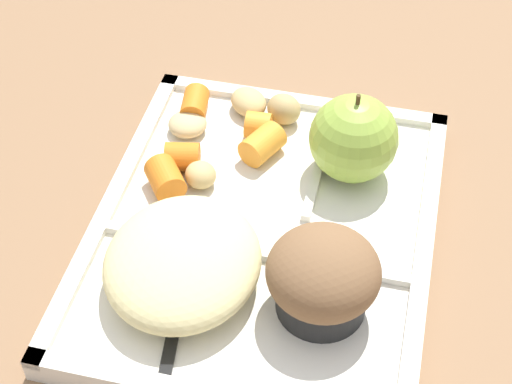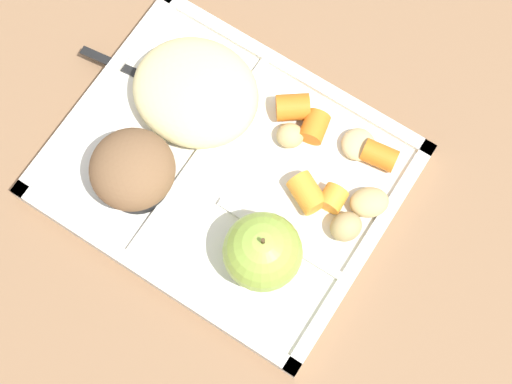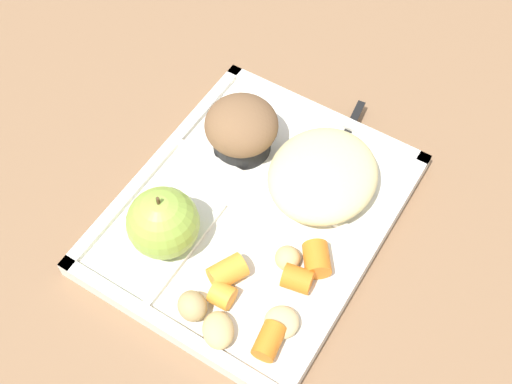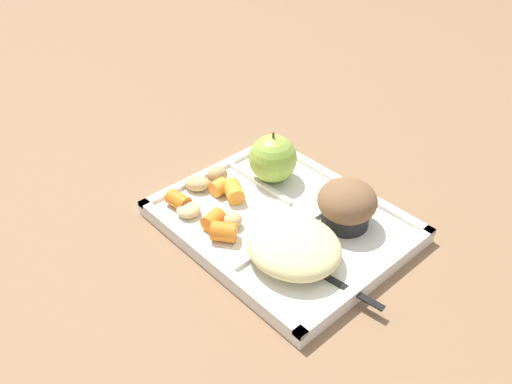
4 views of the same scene
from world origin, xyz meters
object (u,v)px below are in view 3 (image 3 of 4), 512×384
object	(u,v)px
lunch_tray	(254,214)
plastic_fork	(335,159)
green_apple	(163,223)
bran_muffin	(242,129)

from	to	relation	value
lunch_tray	plastic_fork	xyz separation A→B (m)	(0.10, -0.04, 0.01)
green_apple	bran_muffin	distance (m)	0.14
green_apple	plastic_fork	bearing A→B (deg)	-28.09
bran_muffin	plastic_fork	bearing A→B (deg)	-68.08
bran_muffin	plastic_fork	world-z (taller)	bran_muffin
plastic_fork	bran_muffin	bearing A→B (deg)	111.92
lunch_tray	bran_muffin	size ratio (longest dim) A/B	4.01
lunch_tray	plastic_fork	bearing A→B (deg)	-21.46
lunch_tray	green_apple	world-z (taller)	green_apple
plastic_fork	lunch_tray	bearing A→B (deg)	158.54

